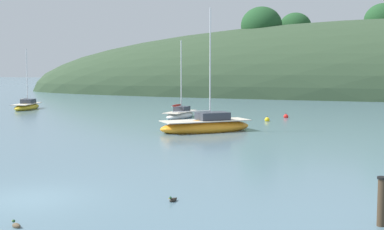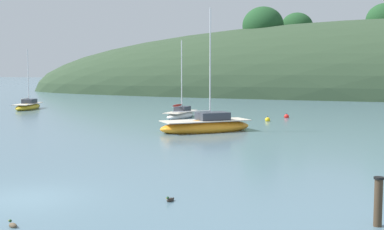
% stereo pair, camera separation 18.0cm
% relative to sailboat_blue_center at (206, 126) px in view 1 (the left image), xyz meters
% --- Properties ---
extents(ground_plane, '(400.00, 400.00, 0.00)m').
position_rel_sailboat_blue_center_xyz_m(ground_plane, '(-1.00, -20.24, -0.41)').
color(ground_plane, slate).
extents(sailboat_blue_center, '(6.85, 6.22, 9.12)m').
position_rel_sailboat_blue_center_xyz_m(sailboat_blue_center, '(0.00, 0.00, 0.00)').
color(sailboat_blue_center, orange).
rests_on(sailboat_blue_center, ground).
extents(sailboat_yellow_far, '(2.95, 5.64, 6.88)m').
position_rel_sailboat_blue_center_xyz_m(sailboat_yellow_far, '(-24.32, 13.47, -0.08)').
color(sailboat_yellow_far, gold).
rests_on(sailboat_yellow_far, ground).
extents(sailboat_cream_ketch, '(2.15, 5.04, 7.28)m').
position_rel_sailboat_blue_center_xyz_m(sailboat_cream_ketch, '(-4.95, 9.10, -0.08)').
color(sailboat_cream_ketch, white).
rests_on(sailboat_cream_ketch, ground).
extents(mooring_buoy_outer, '(0.44, 0.44, 0.54)m').
position_rel_sailboat_blue_center_xyz_m(mooring_buoy_outer, '(3.15, 8.51, -0.29)').
color(mooring_buoy_outer, yellow).
rests_on(mooring_buoy_outer, ground).
extents(mooring_buoy_channel, '(0.44, 0.44, 0.54)m').
position_rel_sailboat_blue_center_xyz_m(mooring_buoy_channel, '(4.37, 12.02, -0.29)').
color(mooring_buoy_channel, red).
rests_on(mooring_buoy_channel, ground).
extents(duck_lone_left, '(0.41, 0.31, 0.24)m').
position_rel_sailboat_blue_center_xyz_m(duck_lone_left, '(0.59, -23.15, -0.36)').
color(duck_lone_left, brown).
rests_on(duck_lone_left, ground).
extents(duck_trailing, '(0.27, 0.42, 0.24)m').
position_rel_sailboat_blue_center_xyz_m(duck_trailing, '(4.00, -19.10, -0.36)').
color(duck_trailing, '#2D2823').
rests_on(duck_trailing, ground).
extents(jetty_piling, '(0.30, 0.30, 1.46)m').
position_rel_sailboat_blue_center_xyz_m(jetty_piling, '(10.71, -19.97, 0.33)').
color(jetty_piling, '#423323').
rests_on(jetty_piling, ground).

